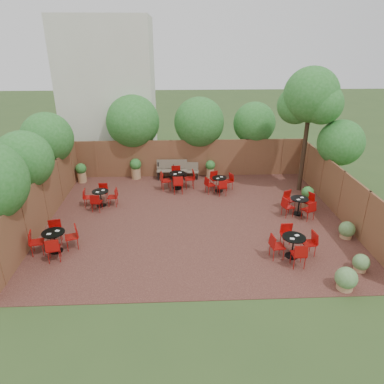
{
  "coord_description": "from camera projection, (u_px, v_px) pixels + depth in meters",
  "views": [
    {
      "loc": [
        -0.71,
        -12.9,
        6.88
      ],
      "look_at": [
        -0.11,
        0.5,
        1.0
      ],
      "focal_mm": 32.9,
      "sensor_mm": 36.0,
      "label": 1
    }
  ],
  "objects": [
    {
      "name": "low_shrubs",
      "position": [
        350.0,
        257.0,
        11.45
      ],
      "size": [
        1.97,
        3.51,
        0.71
      ],
      "color": "#A87E54",
      "rests_on": "courtyard_paving"
    },
    {
      "name": "planters",
      "position": [
        170.0,
        174.0,
        17.77
      ],
      "size": [
        11.15,
        4.37,
        1.09
      ],
      "color": "#A87E54",
      "rests_on": "courtyard_paving"
    },
    {
      "name": "fence_left",
      "position": [
        44.0,
        200.0,
        13.95
      ],
      "size": [
        0.08,
        10.0,
        2.0
      ],
      "primitive_type": "cube",
      "color": "brown",
      "rests_on": "ground"
    },
    {
      "name": "neighbour_building",
      "position": [
        110.0,
        93.0,
        20.13
      ],
      "size": [
        5.0,
        4.0,
        8.0
      ],
      "primitive_type": "cube",
      "color": "silver",
      "rests_on": "ground"
    },
    {
      "name": "courtyard_tree",
      "position": [
        311.0,
        99.0,
        15.59
      ],
      "size": [
        2.65,
        2.55,
        5.8
      ],
      "rotation": [
        0.0,
        0.0,
        -0.11
      ],
      "color": "black",
      "rests_on": "courtyard_paving"
    },
    {
      "name": "fence_back",
      "position": [
        190.0,
        158.0,
        18.77
      ],
      "size": [
        12.0,
        0.08,
        2.0
      ],
      "primitive_type": "cube",
      "color": "brown",
      "rests_on": "ground"
    },
    {
      "name": "courtyard_paving",
      "position": [
        195.0,
        219.0,
        14.59
      ],
      "size": [
        12.0,
        10.0,
        0.02
      ],
      "primitive_type": "cube",
      "color": "#3E1F19",
      "rests_on": "ground"
    },
    {
      "name": "fence_right",
      "position": [
        341.0,
        194.0,
        14.44
      ],
      "size": [
        0.08,
        10.0,
        2.0
      ],
      "primitive_type": "cube",
      "color": "brown",
      "rests_on": "ground"
    },
    {
      "name": "bistro_tables",
      "position": [
        190.0,
        205.0,
        14.74
      ],
      "size": [
        10.96,
        7.78,
        0.93
      ],
      "color": "black",
      "rests_on": "courtyard_paving"
    },
    {
      "name": "park_bench_right",
      "position": [
        185.0,
        170.0,
        18.63
      ],
      "size": [
        1.42,
        0.61,
        0.85
      ],
      "rotation": [
        0.0,
        0.0,
        -0.13
      ],
      "color": "brown",
      "rests_on": "courtyard_paving"
    },
    {
      "name": "ground",
      "position": [
        195.0,
        219.0,
        14.6
      ],
      "size": [
        80.0,
        80.0,
        0.0
      ],
      "primitive_type": "plane",
      "color": "#354F23",
      "rests_on": "ground"
    },
    {
      "name": "park_bench_left",
      "position": [
        172.0,
        169.0,
        18.58
      ],
      "size": [
        1.61,
        0.55,
        0.99
      ],
      "rotation": [
        0.0,
        0.0,
        -0.02
      ],
      "color": "brown",
      "rests_on": "courtyard_paving"
    },
    {
      "name": "overhang_foliage",
      "position": [
        141.0,
        136.0,
        16.12
      ],
      "size": [
        15.64,
        10.91,
        2.79
      ],
      "color": "#266B22",
      "rests_on": "ground"
    }
  ]
}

